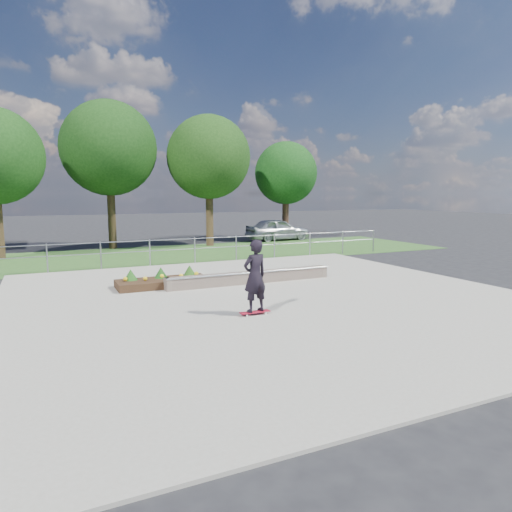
{
  "coord_description": "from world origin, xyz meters",
  "views": [
    {
      "loc": [
        -6.09,
        -11.9,
        3.13
      ],
      "look_at": [
        0.2,
        1.5,
        1.1
      ],
      "focal_mm": 32.0,
      "sensor_mm": 36.0,
      "label": 1
    }
  ],
  "objects_px": {
    "skateboarder": "(255,276)",
    "parked_car": "(278,229)",
    "grind_ledge": "(251,277)",
    "planter_bed": "(163,281)"
  },
  "relations": [
    {
      "from": "skateboarder",
      "to": "parked_car",
      "type": "distance_m",
      "value": 19.23
    },
    {
      "from": "grind_ledge",
      "to": "skateboarder",
      "type": "relative_size",
      "value": 3.1
    },
    {
      "from": "grind_ledge",
      "to": "planter_bed",
      "type": "bearing_deg",
      "value": 164.64
    },
    {
      "from": "skateboarder",
      "to": "parked_car",
      "type": "bearing_deg",
      "value": 60.43
    },
    {
      "from": "parked_car",
      "to": "grind_ledge",
      "type": "bearing_deg",
      "value": 147.31
    },
    {
      "from": "skateboarder",
      "to": "parked_car",
      "type": "relative_size",
      "value": 0.45
    },
    {
      "from": "skateboarder",
      "to": "parked_car",
      "type": "xyz_separation_m",
      "value": [
        9.49,
        16.73,
        -0.32
      ]
    },
    {
      "from": "skateboarder",
      "to": "parked_car",
      "type": "height_order",
      "value": "skateboarder"
    },
    {
      "from": "planter_bed",
      "to": "skateboarder",
      "type": "height_order",
      "value": "skateboarder"
    },
    {
      "from": "planter_bed",
      "to": "skateboarder",
      "type": "bearing_deg",
      "value": -74.66
    }
  ]
}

